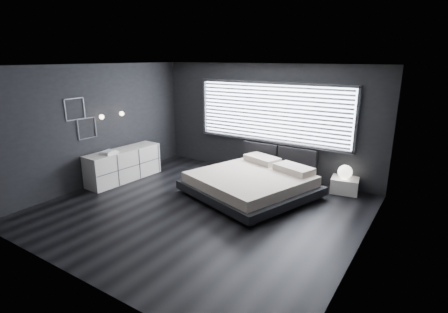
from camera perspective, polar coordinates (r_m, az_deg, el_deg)
The scene contains 12 objects.
room at distance 6.65m, azimuth -4.00°, elevation 2.45°, with size 6.04×6.00×2.80m.
window at distance 8.78m, azimuth 7.74°, elevation 7.06°, with size 4.14×0.09×1.52m.
headboard at distance 8.85m, azimuth 8.84°, elevation 0.18°, with size 1.96×0.16×0.52m.
sconce_near at distance 8.66m, azimuth -19.36°, elevation 6.11°, with size 0.18×0.11×0.11m.
sconce_far at distance 9.03m, azimuth -16.37°, elevation 6.74°, with size 0.18×0.11×0.11m.
wall_art_upper at distance 8.35m, azimuth -23.16°, elevation 7.13°, with size 0.01×0.48×0.48m.
wall_art_lower at distance 8.56m, azimuth -21.44°, elevation 4.30°, with size 0.01×0.48×0.48m.
bed at distance 7.73m, azimuth 4.52°, elevation -4.21°, with size 3.02×2.94×0.63m.
nightstand at distance 8.33m, azimuth 19.10°, elevation -4.45°, with size 0.58×0.48×0.34m, color white.
orb_lamp at distance 8.18m, azimuth 19.15°, elevation -2.40°, with size 0.31×0.31×0.31m, color white.
dresser at distance 8.95m, azimuth -16.03°, elevation -1.29°, with size 0.65×1.96×0.77m.
book_stack at distance 8.55m, azimuth -18.30°, elevation 0.65°, with size 0.32×0.40×0.07m.
Camera 1 is at (3.90, -5.15, 2.96)m, focal length 28.00 mm.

